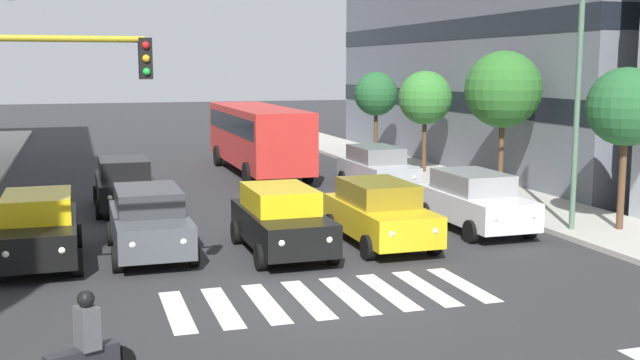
{
  "coord_description": "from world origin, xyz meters",
  "views": [
    {
      "loc": [
        4.88,
        14.89,
        4.82
      ],
      "look_at": [
        -0.97,
        -3.62,
        1.94
      ],
      "focal_mm": 43.33,
      "sensor_mm": 36.0,
      "label": 1
    }
  ],
  "objects_px": {
    "car_4": "(38,228)",
    "car_row2_0": "(125,184)",
    "car_1": "(379,212)",
    "street_tree_0": "(626,107)",
    "street_tree_1": "(503,90)",
    "motorcycle_with_rider": "(84,352)",
    "car_3": "(149,221)",
    "bus_behind_traffic": "(257,132)",
    "car_row2_1": "(377,168)",
    "street_tree_2": "(425,98)",
    "car_0": "(474,201)",
    "car_2": "(281,220)",
    "street_lamp_left": "(568,69)",
    "street_tree_3": "(376,94)"
  },
  "relations": [
    {
      "from": "car_0",
      "to": "car_3",
      "type": "distance_m",
      "value": 9.43
    },
    {
      "from": "car_3",
      "to": "street_tree_0",
      "type": "bearing_deg",
      "value": 173.32
    },
    {
      "from": "car_0",
      "to": "car_1",
      "type": "distance_m",
      "value": 3.49
    },
    {
      "from": "street_tree_1",
      "to": "car_4",
      "type": "bearing_deg",
      "value": 17.31
    },
    {
      "from": "street_tree_2",
      "to": "street_tree_0",
      "type": "bearing_deg",
      "value": 90.64
    },
    {
      "from": "car_4",
      "to": "street_lamp_left",
      "type": "xyz_separation_m",
      "value": [
        -14.16,
        1.08,
        3.85
      ]
    },
    {
      "from": "car_2",
      "to": "car_3",
      "type": "bearing_deg",
      "value": -14.32
    },
    {
      "from": "car_3",
      "to": "street_tree_0",
      "type": "xyz_separation_m",
      "value": [
        -13.18,
        1.54,
        2.77
      ]
    },
    {
      "from": "street_lamp_left",
      "to": "car_row2_1",
      "type": "bearing_deg",
      "value": -76.89
    },
    {
      "from": "car_1",
      "to": "car_4",
      "type": "relative_size",
      "value": 1.0
    },
    {
      "from": "bus_behind_traffic",
      "to": "car_row2_1",
      "type": "bearing_deg",
      "value": 118.45
    },
    {
      "from": "car_4",
      "to": "street_tree_0",
      "type": "relative_size",
      "value": 0.96
    },
    {
      "from": "street_lamp_left",
      "to": "street_tree_0",
      "type": "relative_size",
      "value": 1.64
    },
    {
      "from": "car_4",
      "to": "car_2",
      "type": "bearing_deg",
      "value": 172.58
    },
    {
      "from": "car_row2_1",
      "to": "street_tree_1",
      "type": "xyz_separation_m",
      "value": [
        -3.63,
        3.04,
        3.08
      ]
    },
    {
      "from": "street_tree_3",
      "to": "car_3",
      "type": "bearing_deg",
      "value": 52.45
    },
    {
      "from": "car_row2_1",
      "to": "bus_behind_traffic",
      "type": "xyz_separation_m",
      "value": [
        3.34,
        -6.16,
        0.97
      ]
    },
    {
      "from": "car_2",
      "to": "motorcycle_with_rider",
      "type": "bearing_deg",
      "value": 56.55
    },
    {
      "from": "car_row2_1",
      "to": "street_tree_0",
      "type": "bearing_deg",
      "value": 111.95
    },
    {
      "from": "car_2",
      "to": "car_row2_1",
      "type": "height_order",
      "value": "same"
    },
    {
      "from": "car_2",
      "to": "bus_behind_traffic",
      "type": "bearing_deg",
      "value": -100.61
    },
    {
      "from": "car_row2_1",
      "to": "motorcycle_with_rider",
      "type": "relative_size",
      "value": 2.78
    },
    {
      "from": "car_1",
      "to": "street_tree_3",
      "type": "distance_m",
      "value": 18.83
    },
    {
      "from": "car_0",
      "to": "street_tree_2",
      "type": "distance_m",
      "value": 12.0
    },
    {
      "from": "car_3",
      "to": "car_row2_1",
      "type": "distance_m",
      "value": 12.25
    },
    {
      "from": "car_3",
      "to": "car_row2_1",
      "type": "bearing_deg",
      "value": -140.06
    },
    {
      "from": "car_3",
      "to": "car_4",
      "type": "height_order",
      "value": "same"
    },
    {
      "from": "car_4",
      "to": "car_row2_0",
      "type": "distance_m",
      "value": 7.23
    },
    {
      "from": "bus_behind_traffic",
      "to": "street_tree_0",
      "type": "xyz_separation_m",
      "value": [
        -7.13,
        15.56,
        1.79
      ]
    },
    {
      "from": "car_1",
      "to": "street_tree_0",
      "type": "distance_m",
      "value": 7.69
    },
    {
      "from": "street_tree_0",
      "to": "street_tree_2",
      "type": "bearing_deg",
      "value": -89.36
    },
    {
      "from": "car_row2_1",
      "to": "motorcycle_with_rider",
      "type": "distance_m",
      "value": 19.66
    },
    {
      "from": "bus_behind_traffic",
      "to": "street_tree_0",
      "type": "relative_size",
      "value": 2.26
    },
    {
      "from": "car_1",
      "to": "bus_behind_traffic",
      "type": "relative_size",
      "value": 0.42
    },
    {
      "from": "bus_behind_traffic",
      "to": "car_row2_0",
      "type": "bearing_deg",
      "value": 49.31
    },
    {
      "from": "car_3",
      "to": "street_tree_0",
      "type": "height_order",
      "value": "street_tree_0"
    },
    {
      "from": "car_4",
      "to": "street_tree_0",
      "type": "distance_m",
      "value": 16.16
    },
    {
      "from": "street_tree_2",
      "to": "car_1",
      "type": "bearing_deg",
      "value": 59.93
    },
    {
      "from": "car_0",
      "to": "car_2",
      "type": "xyz_separation_m",
      "value": [
        6.15,
        1.04,
        0.0
      ]
    },
    {
      "from": "street_tree_1",
      "to": "motorcycle_with_rider",
      "type": "bearing_deg",
      "value": 41.87
    },
    {
      "from": "motorcycle_with_rider",
      "to": "street_tree_1",
      "type": "xyz_separation_m",
      "value": [
        -14.72,
        -13.2,
        3.32
      ]
    },
    {
      "from": "car_0",
      "to": "bus_behind_traffic",
      "type": "height_order",
      "value": "bus_behind_traffic"
    },
    {
      "from": "street_tree_3",
      "to": "car_0",
      "type": "bearing_deg",
      "value": 78.33
    },
    {
      "from": "motorcycle_with_rider",
      "to": "street_tree_2",
      "type": "relative_size",
      "value": 0.36
    },
    {
      "from": "car_0",
      "to": "bus_behind_traffic",
      "type": "relative_size",
      "value": 0.42
    },
    {
      "from": "car_4",
      "to": "motorcycle_with_rider",
      "type": "height_order",
      "value": "car_4"
    },
    {
      "from": "street_lamp_left",
      "to": "street_tree_0",
      "type": "bearing_deg",
      "value": 166.67
    },
    {
      "from": "car_row2_1",
      "to": "street_tree_2",
      "type": "relative_size",
      "value": 1.0
    },
    {
      "from": "bus_behind_traffic",
      "to": "car_3",
      "type": "bearing_deg",
      "value": 66.64
    },
    {
      "from": "car_2",
      "to": "street_tree_1",
      "type": "bearing_deg",
      "value": -149.84
    }
  ]
}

